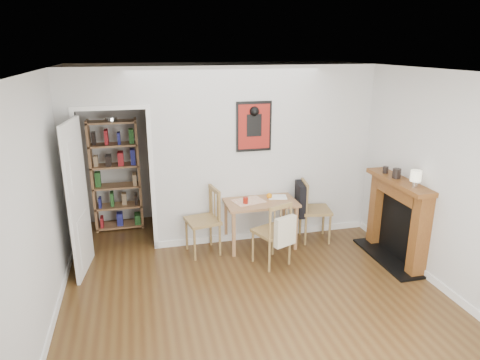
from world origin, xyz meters
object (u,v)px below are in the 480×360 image
object	(u,v)px
fireplace	(398,217)
notebook	(277,197)
orange_fruit	(269,196)
bookshelf	(116,176)
red_glass	(246,200)
chair_right	(314,210)
ceramic_jar_a	(397,173)
chair_left	(203,221)
ceramic_jar_b	(386,170)
mantel_lamp	(416,177)
chair_front	(272,232)
dining_table	(260,206)

from	to	relation	value
fireplace	notebook	xyz separation A→B (m)	(-1.44, 0.91, 0.10)
orange_fruit	notebook	world-z (taller)	orange_fruit
bookshelf	red_glass	world-z (taller)	bookshelf
orange_fruit	chair_right	bearing A→B (deg)	-5.70
ceramic_jar_a	bookshelf	bearing A→B (deg)	152.14
chair_left	ceramic_jar_a	distance (m)	2.73
orange_fruit	ceramic_jar_b	distance (m)	1.67
orange_fruit	mantel_lamp	world-z (taller)	mantel_lamp
chair_front	bookshelf	world-z (taller)	bookshelf
fireplace	orange_fruit	xyz separation A→B (m)	(-1.56, 0.90, 0.13)
orange_fruit	ceramic_jar_b	world-z (taller)	ceramic_jar_b
chair_front	chair_left	bearing A→B (deg)	147.46
chair_left	ceramic_jar_b	world-z (taller)	ceramic_jar_b
fireplace	chair_right	bearing A→B (deg)	136.42
chair_left	bookshelf	bearing A→B (deg)	134.05
notebook	orange_fruit	bearing A→B (deg)	-173.47
notebook	ceramic_jar_a	world-z (taller)	ceramic_jar_a
orange_fruit	ceramic_jar_a	distance (m)	1.79
bookshelf	red_glass	bearing A→B (deg)	-34.52
ceramic_jar_a	ceramic_jar_b	world-z (taller)	ceramic_jar_a
dining_table	chair_right	distance (m)	0.86
bookshelf	fireplace	distance (m)	4.28
fireplace	chair_front	bearing A→B (deg)	171.63
chair_front	orange_fruit	distance (m)	0.72
mantel_lamp	dining_table	bearing A→B (deg)	144.80
dining_table	orange_fruit	bearing A→B (deg)	17.57
bookshelf	orange_fruit	world-z (taller)	bookshelf
orange_fruit	ceramic_jar_a	bearing A→B (deg)	-28.97
notebook	ceramic_jar_b	size ratio (longest dim) A/B	2.83
chair_right	red_glass	distance (m)	1.12
fireplace	mantel_lamp	xyz separation A→B (m)	(-0.05, -0.33, 0.68)
chair_right	bookshelf	xyz separation A→B (m)	(-2.89, 1.19, 0.39)
chair_left	notebook	world-z (taller)	chair_left
chair_right	mantel_lamp	xyz separation A→B (m)	(0.82, -1.16, 0.80)
chair_right	red_glass	xyz separation A→B (m)	(-1.09, -0.05, 0.26)
chair_right	chair_front	bearing A→B (deg)	-145.92
fireplace	notebook	world-z (taller)	fireplace
chair_front	bookshelf	xyz separation A→B (m)	(-2.04, 1.77, 0.42)
mantel_lamp	ceramic_jar_a	bearing A→B (deg)	90.94
chair_right	bookshelf	distance (m)	3.15
fireplace	mantel_lamp	size ratio (longest dim) A/B	5.82
dining_table	notebook	xyz separation A→B (m)	(0.28, 0.06, 0.09)
chair_front	notebook	world-z (taller)	chair_front
notebook	mantel_lamp	world-z (taller)	mantel_lamp
red_glass	ceramic_jar_b	bearing A→B (deg)	-14.12
orange_fruit	mantel_lamp	distance (m)	2.02
chair_front	mantel_lamp	xyz separation A→B (m)	(1.67, -0.58, 0.83)
chair_right	fireplace	size ratio (longest dim) A/B	0.76
bookshelf	notebook	bearing A→B (deg)	-25.48
orange_fruit	fireplace	bearing A→B (deg)	-29.87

